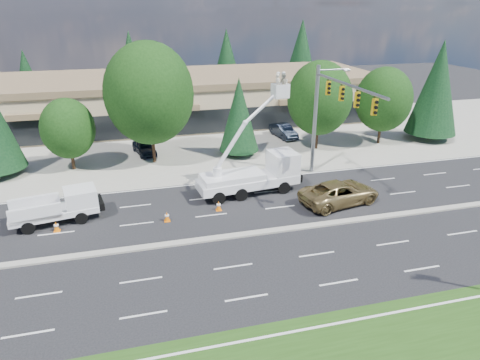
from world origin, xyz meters
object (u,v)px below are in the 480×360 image
object	(u,v)px
signal_mast	(328,108)
utility_pickup	(61,209)
minivan	(340,193)
bucket_truck	(258,168)

from	to	relation	value
signal_mast	utility_pickup	bearing A→B (deg)	-173.80
utility_pickup	minivan	size ratio (longest dim) A/B	0.96
signal_mast	utility_pickup	xyz separation A→B (m)	(-19.82, -2.15, -5.19)
bucket_truck	minivan	world-z (taller)	bucket_truck
signal_mast	minivan	bearing A→B (deg)	-98.44
signal_mast	utility_pickup	distance (m)	20.60
signal_mast	minivan	distance (m)	6.76
signal_mast	bucket_truck	xyz separation A→B (m)	(-5.81, -0.75, -4.15)
bucket_truck	minivan	size ratio (longest dim) A/B	1.50
minivan	utility_pickup	bearing A→B (deg)	72.47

